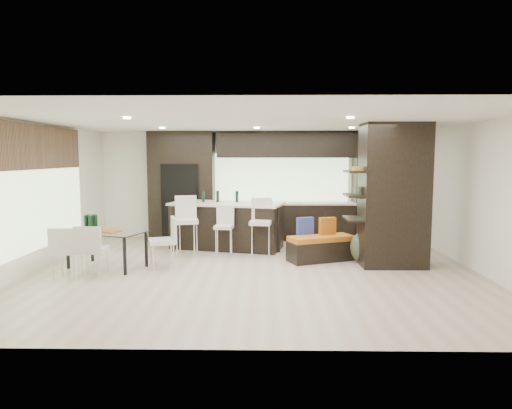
{
  "coord_description": "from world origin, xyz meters",
  "views": [
    {
      "loc": [
        0.16,
        -8.22,
        2.08
      ],
      "look_at": [
        0.0,
        0.6,
        1.15
      ],
      "focal_mm": 32.0,
      "sensor_mm": 36.0,
      "label": 1
    }
  ],
  "objects_px": {
    "floor_vase": "(361,233)",
    "chair_end": "(162,245)",
    "kitchen_island": "(227,225)",
    "chair_near": "(93,253)",
    "stool_right": "(261,233)",
    "chair_far": "(67,254)",
    "stool_mid": "(224,236)",
    "stool_left": "(187,232)",
    "bench": "(321,248)",
    "dining_table": "(107,249)"
  },
  "relations": [
    {
      "from": "kitchen_island",
      "to": "chair_far",
      "type": "height_order",
      "value": "kitchen_island"
    },
    {
      "from": "bench",
      "to": "dining_table",
      "type": "height_order",
      "value": "dining_table"
    },
    {
      "from": "stool_mid",
      "to": "chair_near",
      "type": "bearing_deg",
      "value": -133.29
    },
    {
      "from": "stool_right",
      "to": "chair_end",
      "type": "height_order",
      "value": "stool_right"
    },
    {
      "from": "stool_mid",
      "to": "chair_end",
      "type": "height_order",
      "value": "chair_end"
    },
    {
      "from": "floor_vase",
      "to": "chair_near",
      "type": "relative_size",
      "value": 1.38
    },
    {
      "from": "kitchen_island",
      "to": "stool_right",
      "type": "height_order",
      "value": "kitchen_island"
    },
    {
      "from": "bench",
      "to": "floor_vase",
      "type": "bearing_deg",
      "value": -27.99
    },
    {
      "from": "stool_mid",
      "to": "chair_far",
      "type": "bearing_deg",
      "value": -138.8
    },
    {
      "from": "stool_left",
      "to": "stool_right",
      "type": "bearing_deg",
      "value": -13.72
    },
    {
      "from": "bench",
      "to": "chair_far",
      "type": "bearing_deg",
      "value": 174.67
    },
    {
      "from": "kitchen_island",
      "to": "stool_left",
      "type": "distance_m",
      "value": 1.16
    },
    {
      "from": "stool_left",
      "to": "bench",
      "type": "distance_m",
      "value": 2.79
    },
    {
      "from": "kitchen_island",
      "to": "chair_far",
      "type": "distance_m",
      "value": 3.64
    },
    {
      "from": "dining_table",
      "to": "chair_far",
      "type": "bearing_deg",
      "value": -102.4
    },
    {
      "from": "stool_right",
      "to": "chair_near",
      "type": "xyz_separation_m",
      "value": [
        -2.87,
        -1.76,
        -0.06
      ]
    },
    {
      "from": "stool_right",
      "to": "chair_far",
      "type": "relative_size",
      "value": 1.2
    },
    {
      "from": "stool_mid",
      "to": "chair_end",
      "type": "distance_m",
      "value": 1.51
    },
    {
      "from": "chair_far",
      "to": "kitchen_island",
      "type": "bearing_deg",
      "value": 45.63
    },
    {
      "from": "stool_right",
      "to": "chair_end",
      "type": "relative_size",
      "value": 1.12
    },
    {
      "from": "chair_far",
      "to": "bench",
      "type": "bearing_deg",
      "value": 16.51
    },
    {
      "from": "stool_right",
      "to": "dining_table",
      "type": "xyz_separation_m",
      "value": [
        -2.87,
        -1.04,
        -0.14
      ]
    },
    {
      "from": "kitchen_island",
      "to": "chair_near",
      "type": "height_order",
      "value": "kitchen_island"
    },
    {
      "from": "stool_mid",
      "to": "floor_vase",
      "type": "height_order",
      "value": "floor_vase"
    },
    {
      "from": "kitchen_island",
      "to": "floor_vase",
      "type": "distance_m",
      "value": 3.07
    },
    {
      "from": "stool_right",
      "to": "floor_vase",
      "type": "distance_m",
      "value": 2.05
    },
    {
      "from": "stool_mid",
      "to": "stool_left",
      "type": "bearing_deg",
      "value": -170.92
    },
    {
      "from": "stool_right",
      "to": "dining_table",
      "type": "distance_m",
      "value": 3.06
    },
    {
      "from": "stool_mid",
      "to": "floor_vase",
      "type": "bearing_deg",
      "value": -4.34
    },
    {
      "from": "bench",
      "to": "stool_left",
      "type": "bearing_deg",
      "value": 149.94
    },
    {
      "from": "dining_table",
      "to": "chair_near",
      "type": "height_order",
      "value": "chair_near"
    },
    {
      "from": "stool_left",
      "to": "dining_table",
      "type": "bearing_deg",
      "value": -156.0
    },
    {
      "from": "bench",
      "to": "chair_near",
      "type": "height_order",
      "value": "chair_near"
    },
    {
      "from": "dining_table",
      "to": "stool_mid",
      "type": "bearing_deg",
      "value": 47.18
    },
    {
      "from": "floor_vase",
      "to": "chair_near",
      "type": "xyz_separation_m",
      "value": [
        -4.86,
        -1.27,
        -0.16
      ]
    },
    {
      "from": "chair_near",
      "to": "stool_right",
      "type": "bearing_deg",
      "value": 33.27
    },
    {
      "from": "chair_far",
      "to": "chair_near",
      "type": "bearing_deg",
      "value": -1.19
    },
    {
      "from": "stool_left",
      "to": "bench",
      "type": "bearing_deg",
      "value": -22.18
    },
    {
      "from": "stool_mid",
      "to": "chair_far",
      "type": "relative_size",
      "value": 1.03
    },
    {
      "from": "chair_near",
      "to": "chair_end",
      "type": "xyz_separation_m",
      "value": [
        1.04,
        0.71,
        0.01
      ]
    },
    {
      "from": "stool_mid",
      "to": "chair_far",
      "type": "height_order",
      "value": "stool_mid"
    },
    {
      "from": "dining_table",
      "to": "stool_left",
      "type": "bearing_deg",
      "value": 58.09
    },
    {
      "from": "stool_mid",
      "to": "floor_vase",
      "type": "xyz_separation_m",
      "value": [
        2.76,
        -0.52,
        0.17
      ]
    },
    {
      "from": "floor_vase",
      "to": "stool_right",
      "type": "bearing_deg",
      "value": 166.28
    },
    {
      "from": "stool_mid",
      "to": "stool_right",
      "type": "xyz_separation_m",
      "value": [
        0.77,
        -0.03,
        0.07
      ]
    },
    {
      "from": "floor_vase",
      "to": "kitchen_island",
      "type": "bearing_deg",
      "value": 154.08
    },
    {
      "from": "bench",
      "to": "stool_right",
      "type": "bearing_deg",
      "value": 139.66
    },
    {
      "from": "floor_vase",
      "to": "chair_end",
      "type": "xyz_separation_m",
      "value": [
        -3.83,
        -0.56,
        -0.15
      ]
    },
    {
      "from": "chair_far",
      "to": "stool_right",
      "type": "bearing_deg",
      "value": 27.75
    },
    {
      "from": "stool_left",
      "to": "stool_mid",
      "type": "relative_size",
      "value": 1.21
    }
  ]
}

